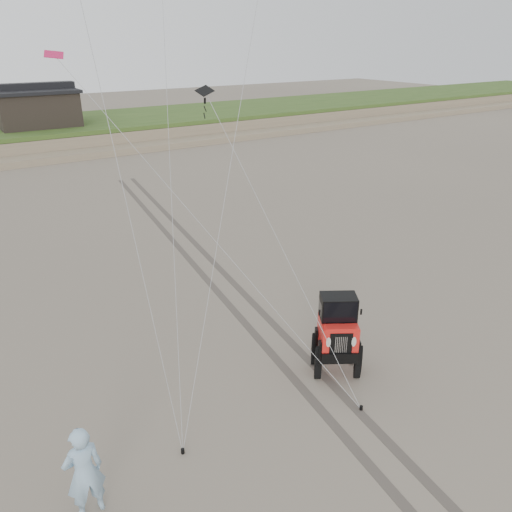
# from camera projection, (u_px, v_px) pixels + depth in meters

# --- Properties ---
(ground) EXTENTS (160.00, 160.00, 0.00)m
(ground) POSITION_uv_depth(u_px,v_px,m) (291.00, 399.00, 12.50)
(ground) COLOR #6B6054
(ground) RESTS_ON ground
(dune_ridge) EXTENTS (160.00, 14.25, 1.73)m
(dune_ridge) POSITION_uv_depth(u_px,v_px,m) (14.00, 138.00, 40.81)
(dune_ridge) COLOR #7A6B54
(dune_ridge) RESTS_ON ground
(cabin) EXTENTS (6.40, 5.40, 3.35)m
(cabin) POSITION_uv_depth(u_px,v_px,m) (36.00, 107.00, 40.48)
(cabin) COLOR black
(cabin) RESTS_ON dune_ridge
(jeep) EXTENTS (4.27, 5.16, 1.78)m
(jeep) POSITION_uv_depth(u_px,v_px,m) (337.00, 344.00, 13.19)
(jeep) COLOR red
(jeep) RESTS_ON ground
(man) EXTENTS (0.76, 0.52, 2.01)m
(man) POSITION_uv_depth(u_px,v_px,m) (84.00, 472.00, 9.13)
(man) COLOR #85B9CD
(man) RESTS_ON ground
(stake_main) EXTENTS (0.08, 0.08, 0.12)m
(stake_main) POSITION_uv_depth(u_px,v_px,m) (183.00, 451.00, 10.84)
(stake_main) COLOR black
(stake_main) RESTS_ON ground
(stake_aux) EXTENTS (0.08, 0.08, 0.12)m
(stake_aux) POSITION_uv_depth(u_px,v_px,m) (361.00, 408.00, 12.11)
(stake_aux) COLOR black
(stake_aux) RESTS_ON ground
(tire_tracks) EXTENTS (5.22, 29.74, 0.01)m
(tire_tracks) POSITION_uv_depth(u_px,v_px,m) (208.00, 268.00, 19.62)
(tire_tracks) COLOR #4C443D
(tire_tracks) RESTS_ON ground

